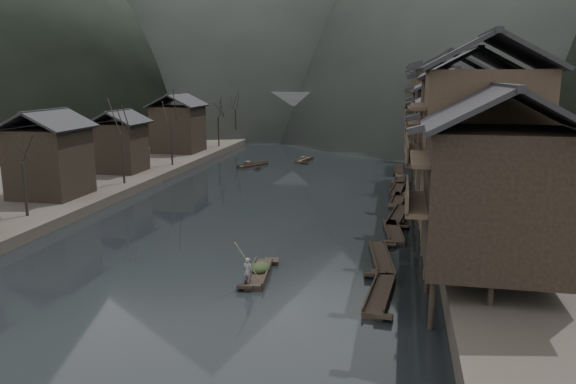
# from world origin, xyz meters

# --- Properties ---
(water) EXTENTS (300.00, 300.00, 0.00)m
(water) POSITION_xyz_m (0.00, 0.00, 0.00)
(water) COLOR black
(water) RESTS_ON ground
(left_bank) EXTENTS (40.00, 200.00, 1.20)m
(left_bank) POSITION_xyz_m (-35.00, 40.00, 0.60)
(left_bank) COLOR #2D2823
(left_bank) RESTS_ON ground
(stilt_houses) EXTENTS (9.00, 67.60, 15.41)m
(stilt_houses) POSITION_xyz_m (17.28, 19.53, 8.73)
(stilt_houses) COLOR black
(stilt_houses) RESTS_ON ground
(left_houses) EXTENTS (8.10, 53.20, 8.73)m
(left_houses) POSITION_xyz_m (-20.50, 20.12, 5.66)
(left_houses) COLOR black
(left_houses) RESTS_ON left_bank
(bare_trees) EXTENTS (3.97, 73.27, 7.95)m
(bare_trees) POSITION_xyz_m (-17.00, 29.49, 6.62)
(bare_trees) COLOR black
(bare_trees) RESTS_ON left_bank
(moored_sampans) EXTENTS (3.13, 50.39, 0.47)m
(moored_sampans) POSITION_xyz_m (12.10, 14.89, 0.20)
(moored_sampans) COLOR black
(moored_sampans) RESTS_ON water
(midriver_boats) EXTENTS (13.95, 42.30, 0.45)m
(midriver_boats) POSITION_xyz_m (-1.49, 53.06, 0.20)
(midriver_boats) COLOR black
(midriver_boats) RESTS_ON water
(stone_bridge) EXTENTS (40.00, 6.00, 9.00)m
(stone_bridge) POSITION_xyz_m (-0.00, 72.00, 5.11)
(stone_bridge) COLOR #4C4C4F
(stone_bridge) RESTS_ON ground
(hero_sampan) EXTENTS (1.67, 5.59, 0.44)m
(hero_sampan) POSITION_xyz_m (3.90, -4.87, 0.20)
(hero_sampan) COLOR black
(hero_sampan) RESTS_ON water
(cargo_heap) EXTENTS (1.22, 1.59, 0.73)m
(cargo_heap) POSITION_xyz_m (3.93, -4.62, 0.81)
(cargo_heap) COLOR black
(cargo_heap) RESTS_ON hero_sampan
(boatman) EXTENTS (0.68, 0.54, 1.65)m
(boatman) POSITION_xyz_m (3.71, -6.79, 1.27)
(boatman) COLOR slate
(boatman) RESTS_ON hero_sampan
(bamboo_pole) EXTENTS (1.55, 1.71, 3.49)m
(bamboo_pole) POSITION_xyz_m (3.91, -6.79, 3.83)
(bamboo_pole) COLOR #8C7A51
(bamboo_pole) RESTS_ON boatman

